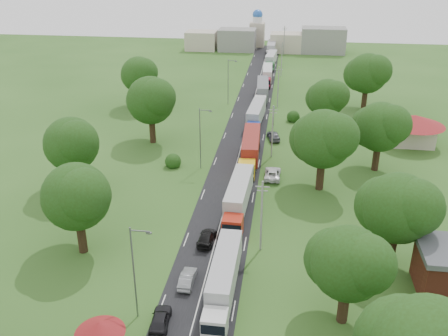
% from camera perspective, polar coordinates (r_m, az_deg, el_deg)
% --- Properties ---
extents(ground, '(260.00, 260.00, 0.00)m').
position_cam_1_polar(ground, '(65.91, -0.22, -5.63)').
color(ground, '#2A521B').
rests_on(ground, ground).
extents(road, '(8.00, 200.00, 0.04)m').
position_cam_1_polar(road, '(83.70, 1.63, 1.19)').
color(road, black).
rests_on(road, ground).
extents(guard_booth, '(4.40, 4.40, 3.45)m').
position_cam_1_polar(guard_booth, '(46.58, -13.96, -17.95)').
color(guard_booth, '#BEB39E').
rests_on(guard_booth, ground).
extents(info_sign, '(0.12, 3.10, 4.10)m').
position_cam_1_polar(info_sign, '(96.34, 5.70, 6.16)').
color(info_sign, slate).
rests_on(info_sign, ground).
extents(pole_1, '(1.60, 0.24, 9.00)m').
position_cam_1_polar(pole_1, '(57.09, 4.31, -5.40)').
color(pole_1, gray).
rests_on(pole_1, ground).
extents(pole_2, '(1.60, 0.24, 9.00)m').
position_cam_1_polar(pole_2, '(82.56, 5.55, 4.25)').
color(pole_2, gray).
rests_on(pole_2, ground).
extents(pole_3, '(1.60, 0.24, 9.00)m').
position_cam_1_polar(pole_3, '(109.27, 6.21, 9.27)').
color(pole_3, gray).
rests_on(pole_3, ground).
extents(pole_4, '(1.60, 0.24, 9.00)m').
position_cam_1_polar(pole_4, '(136.50, 6.61, 12.30)').
color(pole_4, gray).
rests_on(pole_4, ground).
extents(pole_5, '(1.60, 0.24, 9.00)m').
position_cam_1_polar(pole_5, '(163.99, 6.89, 14.32)').
color(pole_5, gray).
rests_on(pole_5, ground).
extents(lamp_0, '(2.03, 0.22, 10.00)m').
position_cam_1_polar(lamp_0, '(47.54, -10.12, -11.31)').
color(lamp_0, slate).
rests_on(lamp_0, ground).
extents(lamp_1, '(2.03, 0.22, 10.00)m').
position_cam_1_polar(lamp_1, '(77.72, -2.64, 3.71)').
color(lamp_1, slate).
rests_on(lamp_1, ground).
extents(lamp_2, '(2.03, 0.22, 10.00)m').
position_cam_1_polar(lamp_2, '(110.78, 0.55, 10.08)').
color(lamp_2, slate).
rests_on(lamp_2, ground).
extents(tree_2, '(8.00, 8.00, 10.10)m').
position_cam_1_polar(tree_2, '(47.23, 14.02, -10.42)').
color(tree_2, '#382616').
rests_on(tree_2, ground).
extents(tree_3, '(8.80, 8.80, 11.07)m').
position_cam_1_polar(tree_3, '(56.42, 19.22, -4.26)').
color(tree_3, '#382616').
rests_on(tree_3, ground).
extents(tree_4, '(9.60, 9.60, 12.05)m').
position_cam_1_polar(tree_4, '(71.46, 11.29, 3.33)').
color(tree_4, '#382616').
rests_on(tree_4, ground).
extents(tree_5, '(8.80, 8.80, 11.07)m').
position_cam_1_polar(tree_5, '(80.27, 17.41, 4.55)').
color(tree_5, '#382616').
rests_on(tree_5, ground).
extents(tree_6, '(8.00, 8.00, 10.10)m').
position_cam_1_polar(tree_6, '(95.66, 11.72, 7.90)').
color(tree_6, '#382616').
rests_on(tree_6, ground).
extents(tree_7, '(9.60, 9.60, 12.05)m').
position_cam_1_polar(tree_7, '(110.80, 16.06, 10.38)').
color(tree_7, '#382616').
rests_on(tree_7, ground).
extents(tree_10, '(8.80, 8.80, 11.07)m').
position_cam_1_polar(tree_10, '(57.99, -16.49, -3.07)').
color(tree_10, '#382616').
rests_on(tree_10, ground).
extents(tree_11, '(8.80, 8.80, 11.07)m').
position_cam_1_polar(tree_11, '(73.18, -17.02, 2.69)').
color(tree_11, '#382616').
rests_on(tree_11, ground).
extents(tree_12, '(9.60, 9.60, 12.05)m').
position_cam_1_polar(tree_12, '(88.72, -8.37, 7.70)').
color(tree_12, '#382616').
rests_on(tree_12, ground).
extents(tree_13, '(8.80, 8.80, 11.07)m').
position_cam_1_polar(tree_13, '(109.60, -9.67, 10.49)').
color(tree_13, '#382616').
rests_on(tree_13, ground).
extents(house_cream, '(10.08, 10.08, 5.80)m').
position_cam_1_polar(house_cream, '(94.03, 20.90, 4.59)').
color(house_cream, '#BEB39E').
rests_on(house_cream, ground).
extents(distant_town, '(52.00, 8.00, 8.00)m').
position_cam_1_polar(distant_town, '(169.26, 5.23, 14.30)').
color(distant_town, gray).
rests_on(distant_town, ground).
extents(church, '(5.00, 5.00, 12.30)m').
position_cam_1_polar(church, '(177.08, 3.81, 15.42)').
color(church, '#BEB39E').
rests_on(church, ground).
extents(truck_0, '(2.45, 13.91, 3.86)m').
position_cam_1_polar(truck_0, '(51.47, -0.07, -12.57)').
color(truck_0, silver).
rests_on(truck_0, ground).
extents(truck_1, '(2.94, 14.63, 4.05)m').
position_cam_1_polar(truck_1, '(66.03, 1.63, -3.45)').
color(truck_1, '#B22514').
rests_on(truck_1, ground).
extents(truck_2, '(3.08, 15.37, 4.25)m').
position_cam_1_polar(truck_2, '(81.25, 3.03, 2.15)').
color(truck_2, yellow).
rests_on(truck_2, ground).
extents(truck_3, '(3.12, 14.27, 3.94)m').
position_cam_1_polar(truck_3, '(97.90, 3.65, 5.97)').
color(truck_3, navy).
rests_on(truck_3, ground).
extents(truck_4, '(3.18, 14.73, 4.07)m').
position_cam_1_polar(truck_4, '(114.54, 4.41, 8.74)').
color(truck_4, silver).
rests_on(truck_4, ground).
extents(truck_5, '(2.75, 13.61, 3.76)m').
position_cam_1_polar(truck_5, '(130.12, 4.97, 10.56)').
color(truck_5, '#A91A31').
rests_on(truck_5, ground).
extents(truck_6, '(3.02, 13.74, 3.79)m').
position_cam_1_polar(truck_6, '(147.33, 5.38, 12.19)').
color(truck_6, '#2B743D').
rests_on(truck_6, ground).
extents(truck_7, '(2.62, 14.59, 4.04)m').
position_cam_1_polar(truck_7, '(162.78, 5.42, 13.40)').
color(truck_7, '#B0B0B0').
rests_on(truck_7, ground).
extents(car_lane_front, '(2.00, 4.36, 1.45)m').
position_cam_1_polar(car_lane_front, '(49.24, -7.30, -16.79)').
color(car_lane_front, black).
rests_on(car_lane_front, ground).
extents(car_lane_mid, '(1.45, 4.05, 1.33)m').
position_cam_1_polar(car_lane_mid, '(53.97, -4.19, -12.48)').
color(car_lane_mid, gray).
rests_on(car_lane_mid, ground).
extents(car_lane_rear, '(2.05, 4.63, 1.32)m').
position_cam_1_polar(car_lane_rear, '(60.39, -1.99, -7.98)').
color(car_lane_rear, black).
rests_on(car_lane_rear, ground).
extents(car_verge_near, '(2.44, 5.26, 1.46)m').
position_cam_1_polar(car_verge_near, '(76.54, 5.57, -0.64)').
color(car_verge_near, white).
rests_on(car_verge_near, ground).
extents(car_verge_far, '(2.87, 4.95, 1.59)m').
position_cam_1_polar(car_verge_far, '(91.54, 5.68, 3.70)').
color(car_verge_far, '#5B5D62').
rests_on(car_verge_far, ground).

